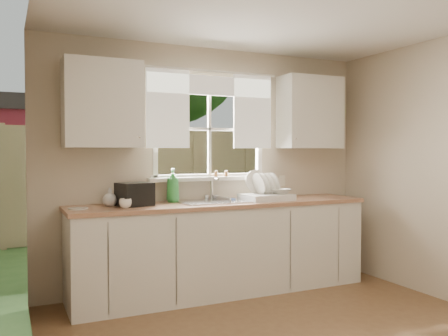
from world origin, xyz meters
name	(u,v)px	position (x,y,z in m)	size (l,w,h in m)	color
room_walls	(333,178)	(0.00, -0.07, 1.24)	(3.62, 4.02, 2.50)	beige
window	(210,145)	(0.00, 2.00, 1.49)	(1.38, 0.16, 1.06)	white
curtains	(212,102)	(0.00, 1.95, 1.93)	(1.50, 0.03, 0.81)	white
base_cabinets	(223,249)	(0.00, 1.68, 0.43)	(3.00, 0.62, 0.87)	silver
countertop	(223,204)	(0.00, 1.68, 0.89)	(3.04, 0.65, 0.04)	#A67353
upper_cabinet_left	(103,104)	(-1.15, 1.82, 1.85)	(0.70, 0.33, 0.80)	silver
upper_cabinet_right	(310,113)	(1.15, 1.82, 1.85)	(0.70, 0.33, 0.80)	silver
wall_outlet	(282,181)	(0.88, 1.99, 1.08)	(0.08, 0.01, 0.12)	beige
sill_jars	(221,174)	(0.10, 1.94, 1.18)	(0.16, 0.04, 0.06)	brown
backyard	(124,63)	(0.58, 8.42, 3.46)	(20.00, 10.00, 6.13)	#335421
sink	(221,209)	(0.00, 1.71, 0.84)	(0.88, 0.52, 0.40)	#B7B7BC
dish_rack	(266,194)	(0.47, 1.64, 0.98)	(0.51, 0.40, 0.31)	white
bowl	(280,191)	(0.61, 1.59, 1.00)	(0.21, 0.21, 0.05)	silver
soap_bottle_a	(173,185)	(-0.46, 1.87, 1.08)	(0.13, 0.13, 0.34)	green
soap_bottle_b	(124,195)	(-0.95, 1.84, 1.01)	(0.09, 0.09, 0.19)	blue
soap_bottle_c	(110,197)	(-1.10, 1.78, 0.99)	(0.13, 0.13, 0.17)	beige
saucer	(78,209)	(-1.40, 1.66, 0.92)	(0.17, 0.17, 0.01)	white
cup	(125,203)	(-1.01, 1.55, 0.95)	(0.11, 0.11, 0.09)	white
black_appliance	(135,194)	(-0.88, 1.71, 1.02)	(0.29, 0.25, 0.21)	black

